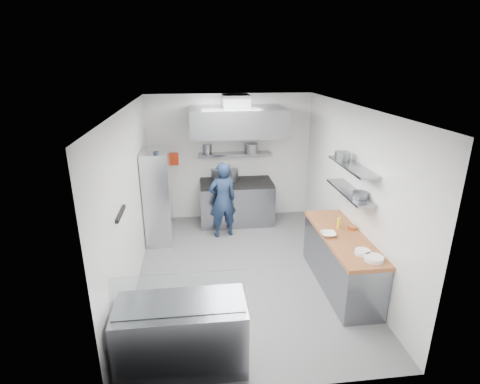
{
  "coord_description": "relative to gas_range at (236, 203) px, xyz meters",
  "views": [
    {
      "loc": [
        -0.74,
        -5.63,
        3.48
      ],
      "look_at": [
        0.0,
        0.6,
        1.25
      ],
      "focal_mm": 28.0,
      "sensor_mm": 36.0,
      "label": 1
    }
  ],
  "objects": [
    {
      "name": "wall_shelf_lower",
      "position": [
        1.54,
        -2.4,
        1.05
      ],
      "size": [
        0.3,
        1.3,
        0.04
      ],
      "primitive_type": "cube",
      "color": "gray",
      "rests_on": "wall_right"
    },
    {
      "name": "wall_front",
      "position": [
        -0.1,
        -4.6,
        0.95
      ],
      "size": [
        3.6,
        2.8,
        0.02
      ],
      "primitive_type": "cube",
      "rotation": [
        -1.57,
        0.0,
        0.0
      ],
      "color": "white",
      "rests_on": "floor"
    },
    {
      "name": "red_firebox",
      "position": [
        -1.35,
        0.34,
        0.97
      ],
      "size": [
        0.22,
        0.1,
        0.26
      ],
      "primitive_type": "cube",
      "color": "red",
      "rests_on": "wall_back"
    },
    {
      "name": "ceiling",
      "position": [
        -0.1,
        -2.1,
        2.35
      ],
      "size": [
        5.0,
        5.0,
        0.0
      ],
      "primitive_type": "plane",
      "rotation": [
        3.14,
        0.0,
        0.0
      ],
      "color": "silver",
      "rests_on": "wall_back"
    },
    {
      "name": "shelf_pot_c",
      "position": [
        1.56,
        -2.74,
        1.12
      ],
      "size": [
        0.22,
        0.22,
        0.1
      ],
      "primitive_type": "cylinder",
      "color": "slate",
      "rests_on": "wall_shelf_lower"
    },
    {
      "name": "cooktop",
      "position": [
        0.0,
        0.0,
        0.48
      ],
      "size": [
        1.57,
        0.78,
        0.06
      ],
      "primitive_type": "cube",
      "color": "black",
      "rests_on": "gas_range"
    },
    {
      "name": "mixing_bowl",
      "position": [
        1.13,
        -2.7,
        0.48
      ],
      "size": [
        0.26,
        0.26,
        0.06
      ],
      "primitive_type": "imported",
      "rotation": [
        0.0,
        0.0,
        -0.12
      ],
      "color": "white",
      "rests_on": "prep_counter_top"
    },
    {
      "name": "shelf_pot_a",
      "position": [
        -0.6,
        0.46,
        1.18
      ],
      "size": [
        0.24,
        0.24,
        0.18
      ],
      "primitive_type": "cylinder",
      "color": "slate",
      "rests_on": "over_range_shelf"
    },
    {
      "name": "shelf_pot_d",
      "position": [
        1.49,
        -2.1,
        1.56
      ],
      "size": [
        0.25,
        0.25,
        0.14
      ],
      "primitive_type": "cylinder",
      "color": "slate",
      "rests_on": "wall_shelf_upper"
    },
    {
      "name": "chef",
      "position": [
        -0.36,
        -0.65,
        0.34
      ],
      "size": [
        0.65,
        0.51,
        1.58
      ],
      "primitive_type": "imported",
      "rotation": [
        0.0,
        0.0,
        3.39
      ],
      "color": "#162642",
      "rests_on": "floor"
    },
    {
      "name": "gas_range",
      "position": [
        0.0,
        0.0,
        0.0
      ],
      "size": [
        1.6,
        0.8,
        0.9
      ],
      "primitive_type": "cube",
      "color": "gray",
      "rests_on": "floor"
    },
    {
      "name": "prep_counter_base",
      "position": [
        1.38,
        -2.7,
        -0.03
      ],
      "size": [
        0.62,
        2.0,
        0.84
      ],
      "primitive_type": "cube",
      "color": "gray",
      "rests_on": "floor"
    },
    {
      "name": "stock_pot_left",
      "position": [
        -0.41,
        0.36,
        0.61
      ],
      "size": [
        0.26,
        0.26,
        0.2
      ],
      "primitive_type": "cylinder",
      "color": "slate",
      "rests_on": "cooktop"
    },
    {
      "name": "extractor_hood",
      "position": [
        0.0,
        -0.18,
        1.85
      ],
      "size": [
        1.9,
        1.15,
        0.55
      ],
      "primitive_type": "cube",
      "color": "gray",
      "rests_on": "wall_back"
    },
    {
      "name": "display_case",
      "position": [
        -1.1,
        -4.1,
        -0.03
      ],
      "size": [
        1.5,
        0.7,
        0.85
      ],
      "primitive_type": "cube",
      "color": "gray",
      "rests_on": "floor"
    },
    {
      "name": "knife_strip",
      "position": [
        -1.88,
        -3.0,
        1.1
      ],
      "size": [
        0.04,
        0.55,
        0.05
      ],
      "primitive_type": "cube",
      "color": "black",
      "rests_on": "wall_left"
    },
    {
      "name": "rack_bin_b",
      "position": [
        -1.63,
        -0.63,
        0.85
      ],
      "size": [
        0.15,
        0.19,
        0.17
      ],
      "primitive_type": "cube",
      "color": "yellow",
      "rests_on": "wire_rack"
    },
    {
      "name": "over_range_shelf",
      "position": [
        0.0,
        0.24,
        1.07
      ],
      "size": [
        1.6,
        0.3,
        0.04
      ],
      "primitive_type": "cube",
      "color": "gray",
      "rests_on": "wall_back"
    },
    {
      "name": "wall_shelf_upper",
      "position": [
        1.54,
        -2.4,
        1.47
      ],
      "size": [
        0.3,
        1.3,
        0.04
      ],
      "primitive_type": "cube",
      "color": "gray",
      "rests_on": "wall_right"
    },
    {
      "name": "rack_jar",
      "position": [
        -1.58,
        -0.91,
        1.35
      ],
      "size": [
        0.1,
        0.1,
        0.18
      ],
      "primitive_type": "cylinder",
      "color": "black",
      "rests_on": "wire_rack"
    },
    {
      "name": "wall_left",
      "position": [
        -1.9,
        -2.1,
        0.95
      ],
      "size": [
        2.8,
        5.0,
        0.02
      ],
      "primitive_type": "cube",
      "rotation": [
        1.57,
        0.0,
        1.57
      ],
      "color": "white",
      "rests_on": "floor"
    },
    {
      "name": "wall_back",
      "position": [
        -0.1,
        0.4,
        0.95
      ],
      "size": [
        3.6,
        2.8,
        0.02
      ],
      "primitive_type": "cube",
      "rotation": [
        1.57,
        0.0,
        0.0
      ],
      "color": "white",
      "rests_on": "floor"
    },
    {
      "name": "wall_right",
      "position": [
        1.7,
        -2.1,
        0.95
      ],
      "size": [
        2.8,
        5.0,
        0.02
      ],
      "primitive_type": "cube",
      "rotation": [
        1.57,
        0.0,
        -1.57
      ],
      "color": "white",
      "rests_on": "floor"
    },
    {
      "name": "squeeze_bottle",
      "position": [
        1.4,
        -2.44,
        0.54
      ],
      "size": [
        0.06,
        0.06,
        0.18
      ],
      "primitive_type": "cylinder",
      "color": "yellow",
      "rests_on": "prep_counter_top"
    },
    {
      "name": "wire_rack",
      "position": [
        -1.63,
        -0.64,
        0.48
      ],
      "size": [
        0.5,
        0.9,
        1.85
      ],
      "primitive_type": "cube",
      "color": "silver",
      "rests_on": "floor"
    },
    {
      "name": "display_glass",
      "position": [
        -1.1,
        -4.22,
        0.62
      ],
      "size": [
        1.47,
        0.19,
        0.42
      ],
      "primitive_type": "cube",
      "rotation": [
        -0.38,
        0.0,
        0.0
      ],
      "color": "silver",
      "rests_on": "display_case"
    },
    {
      "name": "rack_bin_a",
      "position": [
        -1.63,
        -0.98,
        0.35
      ],
      "size": [
        0.14,
        0.18,
        0.16
      ],
      "primitive_type": "cube",
      "color": "white",
      "rests_on": "wire_rack"
    },
    {
      "name": "plate_stack_b",
      "position": [
        1.42,
        -3.31,
        0.48
      ],
      "size": [
        0.22,
        0.22,
        0.06
      ],
      "primitive_type": "cylinder",
      "color": "white",
      "rests_on": "prep_counter_top"
    },
    {
      "name": "copper_pan",
      "position": [
        1.59,
        -2.52,
        0.48
      ],
      "size": [
        0.14,
        0.14,
        0.06
      ],
      "primitive_type": "cylinder",
      "color": "#C57537",
      "rests_on": "prep_counter_top"
    },
    {
      "name": "hood_duct",
      "position": [
        0.0,
        0.05,
        2.23
      ],
      "size": [
        0.55,
        0.55,
        0.24
      ],
      "primitive_type": "cube",
      "color": "slate",
      "rests_on": "extractor_hood"
    },
    {
      "name": "stock_pot_mid",
      "position": [
        -0.11,
        0.12,
        0.63
      ],
      "size": [
        0.33,
        0.33,
        0.24
      ],
      "primitive_type": "cylinder",
      "color": "slate",
      "rests_on": "cooktop"
    },
    {
      "name": "shelf_pot_b",
      "position": [
        0.34,
        0.16,
        1.2
      ],
      "size": [
        0.29,
        0.29,
        0.22
      ],
      "primitive_type": "cylinder",
      "color": "slate",
      "rests_on": "over_range_shelf"
    },
    {
      "name": "prep_counter_top",
      "position": [
        1.38,
        -2.7,
        0.42
      ],
      "size": [
        0.65,
        2.04,
        0.06
      ],
      "primitive_type": "cube",
      "color": "#9B522B",
      "rests_on": "prep_counter_base"
    },
    {
      "name": "plate_stack_a",
      "position": [
        1.49,
        -3.5,
        0.48
      ],
      "size": [
        0.26,
        0.26,
        0.06
      ],
      "primitive_type": "cylinder",
      "color": "white",
      "rests_on": "prep_counter_top"
    },
    {
      "name": "floor",
      "position": [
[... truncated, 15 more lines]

